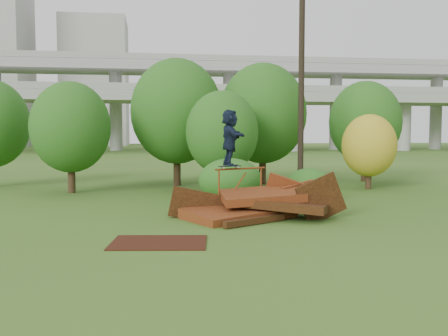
{
  "coord_description": "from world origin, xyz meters",
  "views": [
    {
      "loc": [
        -3.08,
        -14.27,
        2.75
      ],
      "look_at": [
        -0.8,
        2.0,
        1.6
      ],
      "focal_mm": 40.0,
      "sensor_mm": 36.0,
      "label": 1
    }
  ],
  "objects": [
    {
      "name": "flat_plate",
      "position": [
        -2.99,
        -1.83,
        0.01
      ],
      "size": [
        2.56,
        1.98,
        0.03
      ],
      "primitive_type": "cube",
      "rotation": [
        0.0,
        0.0,
        -0.13
      ],
      "color": "#33150B",
      "rests_on": "ground"
    },
    {
      "name": "scrap_pile",
      "position": [
        0.22,
        1.52,
        0.39
      ],
      "size": [
        5.77,
        3.55,
        1.86
      ],
      "color": "#50170E",
      "rests_on": "ground"
    },
    {
      "name": "shrub_right",
      "position": [
        3.11,
        5.13,
        0.67
      ],
      "size": [
        1.89,
        1.73,
        1.34
      ],
      "primitive_type": "ellipsoid",
      "color": "#194913",
      "rests_on": "ground"
    },
    {
      "name": "tree_4",
      "position": [
        7.37,
        8.97,
        2.14
      ],
      "size": [
        2.67,
        2.67,
        3.68
      ],
      "color": "black",
      "rests_on": "ground"
    },
    {
      "name": "shrub_left",
      "position": [
        -0.09,
        5.3,
        0.88
      ],
      "size": [
        2.54,
        2.35,
        1.76
      ],
      "primitive_type": "ellipsoid",
      "color": "#194913",
      "rests_on": "ground"
    },
    {
      "name": "tree_5",
      "position": [
        8.84,
        12.84,
        3.37
      ],
      "size": [
        4.07,
        4.07,
        5.72
      ],
      "color": "black",
      "rests_on": "ground"
    },
    {
      "name": "tree_1",
      "position": [
        -1.9,
        11.88,
        3.88
      ],
      "size": [
        4.76,
        4.76,
        6.62
      ],
      "color": "black",
      "rests_on": "ground"
    },
    {
      "name": "ground",
      "position": [
        0.0,
        0.0,
        0.0
      ],
      "size": [
        240.0,
        240.0,
        0.0
      ],
      "primitive_type": "plane",
      "color": "#2D5116",
      "rests_on": "ground"
    },
    {
      "name": "building_right",
      "position": [
        -16.0,
        102.0,
        14.0
      ],
      "size": [
        14.0,
        14.0,
        28.0
      ],
      "primitive_type": "cube",
      "color": "#9E9E99",
      "rests_on": "ground"
    },
    {
      "name": "skater",
      "position": [
        -0.57,
        2.22,
        2.6
      ],
      "size": [
        0.74,
        1.8,
        1.88
      ],
      "primitive_type": "imported",
      "rotation": [
        0.0,
        0.0,
        1.68
      ],
      "color": "#131D33",
      "rests_on": "skateboard"
    },
    {
      "name": "freeway_overpass",
      "position": [
        0.0,
        62.92,
        10.32
      ],
      "size": [
        160.0,
        15.0,
        13.7
      ],
      "color": "gray",
      "rests_on": "ground"
    },
    {
      "name": "utility_pole",
      "position": [
        3.97,
        9.19,
        5.21
      ],
      "size": [
        1.4,
        0.28,
        10.27
      ],
      "color": "black",
      "rests_on": "ground"
    },
    {
      "name": "tree_3",
      "position": [
        2.72,
        12.09,
        3.8
      ],
      "size": [
        4.69,
        4.69,
        6.51
      ],
      "color": "black",
      "rests_on": "ground"
    },
    {
      "name": "tree_0",
      "position": [
        -6.86,
        9.34,
        3.02
      ],
      "size": [
        3.63,
        3.63,
        5.11
      ],
      "color": "black",
      "rests_on": "ground"
    },
    {
      "name": "tree_2",
      "position": [
        0.02,
        8.49,
        2.78
      ],
      "size": [
        3.34,
        3.34,
        4.71
      ],
      "color": "black",
      "rests_on": "ground"
    },
    {
      "name": "grind_rail",
      "position": [
        -0.18,
        2.39,
        1.1
      ],
      "size": [
        1.87,
        0.85,
        1.58
      ],
      "color": "brown",
      "rests_on": "ground"
    },
    {
      "name": "skateboard",
      "position": [
        -0.57,
        2.22,
        1.64
      ],
      "size": [
        0.81,
        0.51,
        0.08
      ],
      "rotation": [
        0.0,
        0.0,
        0.4
      ],
      "color": "black",
      "rests_on": "grind_rail"
    }
  ]
}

